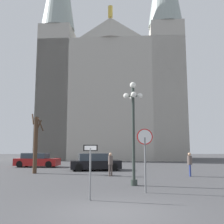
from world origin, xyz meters
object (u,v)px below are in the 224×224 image
object	(u,v)px
bare_tree	(36,143)
parked_car_far_red	(37,160)
street_lamp	(133,121)
pedestrian_walking	(190,162)
parked_car_near_black	(95,162)
stop_sign	(145,148)
one_way_arrow_sign	(90,165)
cathedral	(112,84)
pedestrian_standing	(110,162)

from	to	relation	value
bare_tree	parked_car_far_red	size ratio (longest dim) A/B	1.03
street_lamp	pedestrian_walking	world-z (taller)	street_lamp
street_lamp	parked_car_near_black	xyz separation A→B (m)	(-2.56, 8.60, -2.76)
parked_car_near_black	pedestrian_walking	xyz separation A→B (m)	(6.80, -4.58, 0.30)
stop_sign	bare_tree	size ratio (longest dim) A/B	0.62
bare_tree	pedestrian_walking	distance (m)	11.50
one_way_arrow_sign	pedestrian_walking	distance (m)	9.95
cathedral	parked_car_far_red	xyz separation A→B (m)	(-7.68, -14.72, -11.54)
cathedral	pedestrian_walking	distance (m)	25.93
cathedral	bare_tree	bearing A→B (deg)	-106.55
stop_sign	street_lamp	bearing A→B (deg)	98.62
one_way_arrow_sign	pedestrian_standing	bearing A→B (deg)	84.04
one_way_arrow_sign	street_lamp	bearing A→B (deg)	61.02
parked_car_near_black	cathedral	bearing A→B (deg)	84.60
bare_tree	parked_car_far_red	world-z (taller)	bare_tree
stop_sign	parked_car_far_red	size ratio (longest dim) A/B	0.64
stop_sign	pedestrian_standing	distance (m)	6.60
street_lamp	pedestrian_walking	bearing A→B (deg)	43.44
pedestrian_standing	parked_car_near_black	bearing A→B (deg)	107.12
parked_car_near_black	pedestrian_walking	bearing A→B (deg)	-33.95
pedestrian_walking	stop_sign	bearing A→B (deg)	-122.69
cathedral	pedestrian_walking	xyz separation A→B (m)	(5.08, -22.81, -11.22)
pedestrian_walking	pedestrian_standing	size ratio (longest dim) A/B	1.01
pedestrian_walking	bare_tree	bearing A→B (deg)	169.38
cathedral	pedestrian_standing	distance (m)	25.23
stop_sign	cathedral	bearing A→B (deg)	92.27
cathedral	pedestrian_walking	size ratio (longest dim) A/B	24.27
street_lamp	parked_car_near_black	size ratio (longest dim) A/B	1.23
cathedral	stop_sign	distance (m)	30.71
stop_sign	parked_car_near_black	size ratio (longest dim) A/B	0.63
parked_car_near_black	parked_car_far_red	distance (m)	6.92
pedestrian_standing	bare_tree	bearing A→B (deg)	161.94
pedestrian_walking	pedestrian_standing	world-z (taller)	pedestrian_walking
cathedral	parked_car_far_red	distance (m)	20.22
cathedral	parked_car_far_red	world-z (taller)	cathedral
stop_sign	street_lamp	size ratio (longest dim) A/B	0.51
cathedral	stop_sign	xyz separation A→B (m)	(1.15, -28.93, -10.22)
one_way_arrow_sign	parked_car_near_black	distance (m)	12.31
bare_tree	parked_car_near_black	world-z (taller)	bare_tree
stop_sign	street_lamp	xyz separation A→B (m)	(-0.32, 2.10, 1.46)
bare_tree	parked_car_near_black	xyz separation A→B (m)	(4.43, 2.47, -1.62)
stop_sign	parked_car_near_black	distance (m)	11.15
bare_tree	parked_car_near_black	size ratio (longest dim) A/B	1.01
street_lamp	stop_sign	bearing A→B (deg)	-81.38
street_lamp	parked_car_far_red	distance (m)	15.07
street_lamp	cathedral	bearing A→B (deg)	91.77
pedestrian_standing	cathedral	bearing A→B (deg)	89.03
one_way_arrow_sign	cathedral	bearing A→B (deg)	87.73
stop_sign	bare_tree	world-z (taller)	bare_tree
parked_car_near_black	parked_car_far_red	xyz separation A→B (m)	(-5.96, 3.52, -0.02)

